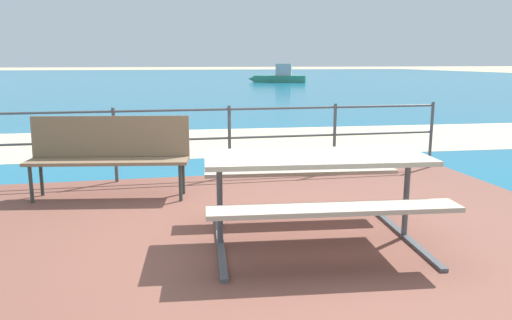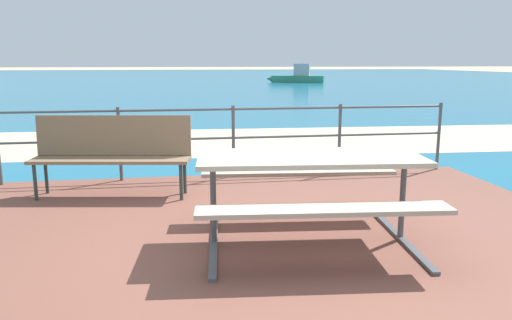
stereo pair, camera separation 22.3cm
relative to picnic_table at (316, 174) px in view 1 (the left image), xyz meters
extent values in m
plane|color=tan|center=(-0.36, 0.07, -0.66)|extent=(240.00, 240.00, 0.00)
cube|color=brown|center=(-0.36, 0.07, -0.63)|extent=(6.40, 5.20, 0.06)
cube|color=#196B8E|center=(-0.36, 40.07, -0.65)|extent=(90.00, 90.00, 0.01)
cube|color=beige|center=(-0.36, 5.87, -0.65)|extent=(54.10, 5.80, 0.01)
cube|color=tan|center=(0.00, 0.00, 0.14)|extent=(1.93, 0.94, 0.04)
cube|color=tan|center=(-0.06, -0.63, -0.12)|extent=(1.88, 0.43, 0.04)
cube|color=tan|center=(0.06, 0.63, -0.12)|extent=(1.88, 0.43, 0.04)
cylinder|color=#4C5156|center=(-0.81, 0.07, -0.23)|extent=(0.05, 0.05, 0.74)
cube|color=#4C5156|center=(-0.81, 0.07, -0.58)|extent=(0.20, 1.52, 0.03)
cylinder|color=#4C5156|center=(0.81, -0.07, -0.23)|extent=(0.05, 0.05, 0.74)
cube|color=#4C5156|center=(0.81, -0.07, -0.58)|extent=(0.20, 1.52, 0.03)
cube|color=#7A6047|center=(-1.85, 1.76, -0.17)|extent=(1.83, 0.67, 0.04)
cube|color=#7A6047|center=(-1.82, 1.94, 0.09)|extent=(1.78, 0.33, 0.47)
cylinder|color=#2D3833|center=(-2.68, 1.74, -0.38)|extent=(0.04, 0.04, 0.43)
cylinder|color=#2D3833|center=(-2.63, 2.03, -0.38)|extent=(0.04, 0.04, 0.43)
cylinder|color=#2D3833|center=(-1.07, 1.49, -0.38)|extent=(0.04, 0.04, 0.43)
cylinder|color=#2D3833|center=(-1.02, 1.78, -0.38)|extent=(0.04, 0.04, 0.43)
cylinder|color=#4C5156|center=(-1.83, 2.55, -0.12)|extent=(0.04, 0.04, 0.96)
cylinder|color=#4C5156|center=(-0.36, 2.55, -0.12)|extent=(0.04, 0.04, 0.96)
cylinder|color=#4C5156|center=(1.12, 2.55, -0.12)|extent=(0.04, 0.04, 0.96)
cylinder|color=#4C5156|center=(2.59, 2.55, -0.12)|extent=(0.04, 0.04, 0.96)
cylinder|color=#4C5156|center=(-0.36, 2.55, 0.31)|extent=(5.90, 0.03, 0.03)
cylinder|color=#4C5156|center=(-0.36, 2.55, -0.07)|extent=(5.90, 0.03, 0.03)
cube|color=#338466|center=(7.69, 31.73, -0.39)|extent=(3.84, 2.29, 0.50)
cube|color=#A5A8AD|center=(7.95, 31.62, 0.29)|extent=(1.28, 0.99, 0.86)
cone|color=#338466|center=(5.71, 32.54, -0.39)|extent=(0.64, 0.61, 0.45)
camera|label=1|loc=(-1.30, -3.90, 0.94)|focal=34.74mm
camera|label=2|loc=(-1.08, -3.94, 0.94)|focal=34.74mm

